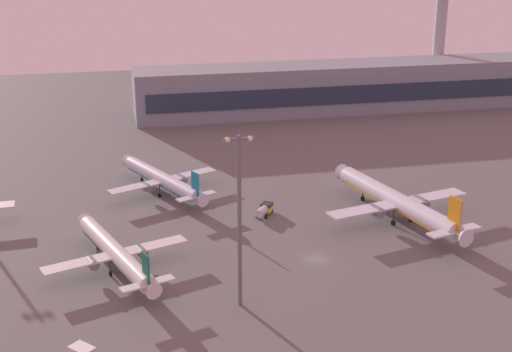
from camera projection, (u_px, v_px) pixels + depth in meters
ground_plane at (315, 259)px, 134.63m from camera, size 416.00×416.00×0.00m
terminal_building at (356, 86)px, 248.49m from camera, size 156.06×22.40×16.40m
control_tower at (440, 26)px, 262.20m from camera, size 8.00×8.00×46.79m
airplane_terminal_side at (116, 253)px, 129.15m from camera, size 27.19×34.54×9.14m
airplane_near_gate at (397, 202)px, 151.48m from camera, size 34.34×43.80×11.36m
airplane_mid_apron at (163, 180)px, 167.55m from camera, size 27.15×34.36×9.37m
fuel_truck at (265, 209)px, 155.21m from camera, size 5.25×6.40×2.35m
apron_light_central at (239, 213)px, 112.57m from camera, size 4.80×0.90×29.69m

